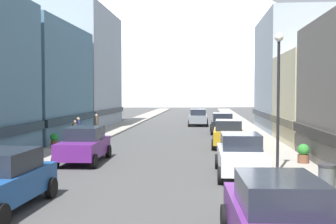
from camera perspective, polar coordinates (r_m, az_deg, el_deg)
name	(u,v)px	position (r m, az deg, el deg)	size (l,w,h in m)	color
sidewalk_left	(117,128)	(41.30, -6.95, -2.18)	(2.50, 100.00, 0.15)	gray
sidewalk_right	(247,129)	(40.61, 10.59, -2.28)	(2.50, 100.00, 0.15)	gray
storefront_left_2	(18,85)	(33.71, -19.64, 3.52)	(8.81, 11.11, 8.58)	slate
storefront_left_3	(79,71)	(44.87, -12.03, 5.49)	(6.92, 12.55, 11.99)	#99A5B2
storefront_right_2	(336,101)	(30.32, 21.76, 1.40)	(7.34, 8.10, 6.17)	beige
storefront_right_3	(314,76)	(40.43, 19.18, 4.63)	(9.59, 12.08, 10.41)	#99A5B2
car_left_0	(1,180)	(13.66, -21.74, -8.61)	(2.17, 4.45, 1.78)	#19478C
car_left_1	(84,144)	(21.75, -11.29, -4.34)	(2.17, 4.45, 1.78)	#591E72
car_right_0	(277,216)	(9.46, 14.55, -13.52)	(2.24, 4.48, 1.78)	#591E72
car_right_1	(241,155)	(18.11, 9.83, -5.72)	(2.08, 4.41, 1.78)	silver
car_right_2	(228,133)	(27.39, 8.17, -2.89)	(2.22, 4.47, 1.78)	#B28419
car_right_3	(222,123)	(36.63, 7.36, -1.50)	(2.06, 4.40, 1.78)	black
car_driving_0	(198,117)	(45.07, 4.12, -0.71)	(2.06, 4.40, 1.78)	slate
trash_bin_right	(327,179)	(15.16, 20.74, -8.47)	(0.59, 0.59, 0.98)	#4C5156
potted_plant_1	(54,140)	(26.95, -15.20, -3.65)	(0.48, 0.48, 0.86)	brown
potted_plant_2	(303,153)	(21.25, 17.88, -5.35)	(0.56, 0.56, 0.92)	brown
pedestrian_0	(75,133)	(28.39, -12.52, -2.80)	(0.36, 0.36, 1.56)	brown
pedestrian_1	(96,126)	(33.69, -9.69, -1.82)	(0.36, 0.36, 1.69)	brown
pedestrian_2	(78,131)	(29.12, -12.06, -2.51)	(0.36, 0.36, 1.71)	navy
streetlamp_right	(278,82)	(18.26, 14.74, 4.01)	(0.36, 0.36, 5.86)	black
mountain_backdrop	(157,22)	(270.66, -1.52, 12.09)	(330.20, 330.20, 96.08)	silver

